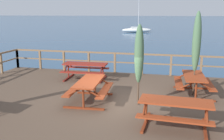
# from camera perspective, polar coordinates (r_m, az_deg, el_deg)

# --- Properties ---
(ground_plane) EXTENTS (600.00, 600.00, 0.00)m
(ground_plane) POSITION_cam_1_polar(r_m,az_deg,el_deg) (9.64, -0.95, -11.53)
(ground_plane) COLOR navy
(wooden_deck) EXTENTS (13.23, 9.08, 0.83)m
(wooden_deck) POSITION_cam_1_polar(r_m,az_deg,el_deg) (9.48, -0.96, -9.25)
(wooden_deck) COLOR brown
(wooden_deck) RESTS_ON ground
(railing_waterside_far) EXTENTS (13.03, 0.10, 1.09)m
(railing_waterside_far) POSITION_cam_1_polar(r_m,az_deg,el_deg) (13.31, 3.66, 2.27)
(railing_waterside_far) COLOR brown
(railing_waterside_far) RESTS_ON wooden_deck
(picnic_table_back_left) EXTENTS (2.04, 1.50, 0.78)m
(picnic_table_back_left) POSITION_cam_1_polar(r_m,az_deg,el_deg) (7.36, 13.88, -8.11)
(picnic_table_back_left) COLOR #993819
(picnic_table_back_left) RESTS_ON wooden_deck
(picnic_table_mid_centre) EXTENTS (1.48, 2.00, 0.78)m
(picnic_table_mid_centre) POSITION_cam_1_polar(r_m,az_deg,el_deg) (10.42, 17.67, -2.20)
(picnic_table_mid_centre) COLOR #993819
(picnic_table_mid_centre) RESTS_ON wooden_deck
(picnic_table_back_right) EXTENTS (1.53, 2.08, 0.78)m
(picnic_table_back_right) POSITION_cam_1_polar(r_m,az_deg,el_deg) (9.21, -5.01, -3.56)
(picnic_table_back_right) COLOR #993819
(picnic_table_back_right) RESTS_ON wooden_deck
(picnic_table_front_right) EXTENTS (2.13, 1.50, 0.78)m
(picnic_table_front_right) POSITION_cam_1_polar(r_m,az_deg,el_deg) (12.28, -5.94, 0.55)
(picnic_table_front_right) COLOR maroon
(picnic_table_front_right) RESTS_ON wooden_deck
(patio_umbrella_tall_mid_left) EXTENTS (0.32, 0.32, 2.77)m
(patio_umbrella_tall_mid_left) POSITION_cam_1_polar(r_m,az_deg,el_deg) (8.61, 6.03, 3.46)
(patio_umbrella_tall_mid_left) COLOR #4C3828
(patio_umbrella_tall_mid_left) RESTS_ON wooden_deck
(patio_umbrella_short_front) EXTENTS (0.32, 0.32, 3.19)m
(patio_umbrella_short_front) POSITION_cam_1_polar(r_m,az_deg,el_deg) (10.22, 18.25, 5.87)
(patio_umbrella_short_front) COLOR #4C3828
(patio_umbrella_short_front) RESTS_ON wooden_deck
(sailboat_distant) EXTENTS (6.23, 3.30, 7.72)m
(sailboat_distant) POSITION_cam_1_polar(r_m,az_deg,el_deg) (52.92, 5.51, 8.87)
(sailboat_distant) COLOR white
(sailboat_distant) RESTS_ON ground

